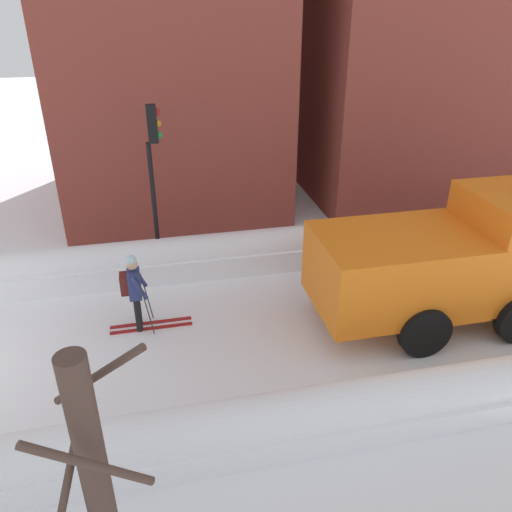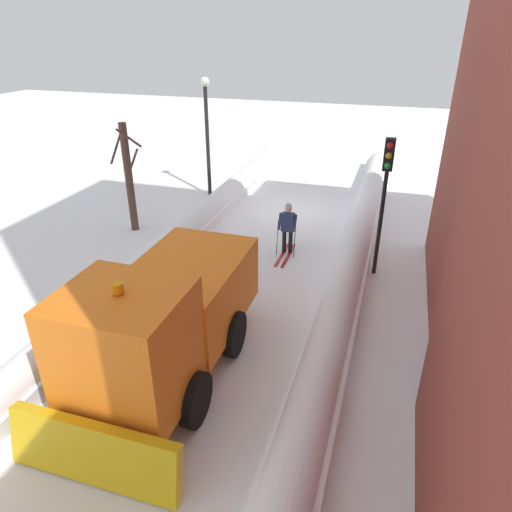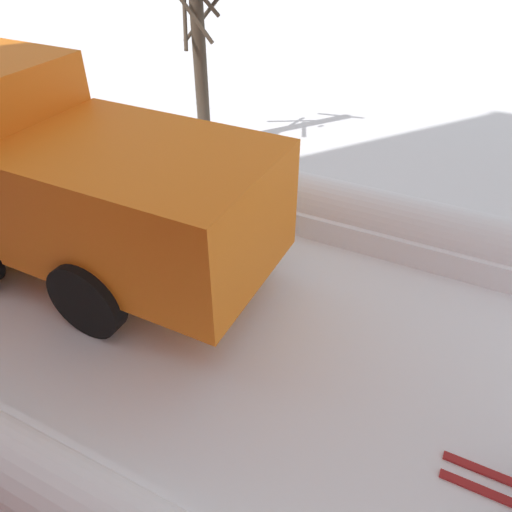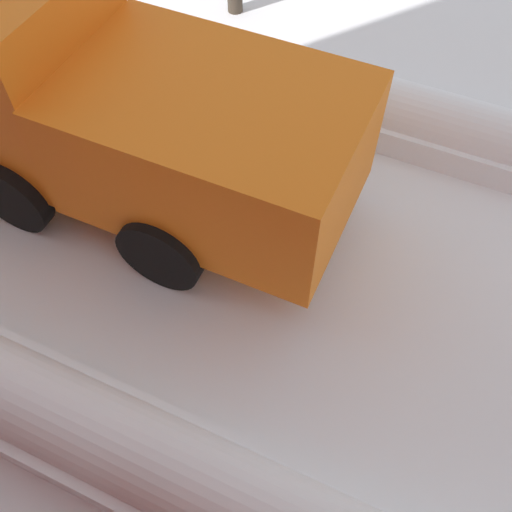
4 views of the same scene
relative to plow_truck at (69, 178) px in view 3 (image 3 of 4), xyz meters
name	(u,v)px [view 3 (image 3 of 4)]	position (x,y,z in m)	size (l,w,h in m)	color
ground_plane	(110,284)	(-0.31, -0.67, -1.48)	(80.00, 80.00, 0.00)	white
snowbank_right	(211,179)	(2.66, -0.67, -1.14)	(1.10, 36.00, 0.90)	white
plow_truck	(69,178)	(0.00, 0.00, 0.00)	(3.20, 5.98, 3.12)	orange
bare_tree_mid	(199,45)	(4.59, 0.64, 0.70)	(0.90, 1.13, 4.15)	#43382D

